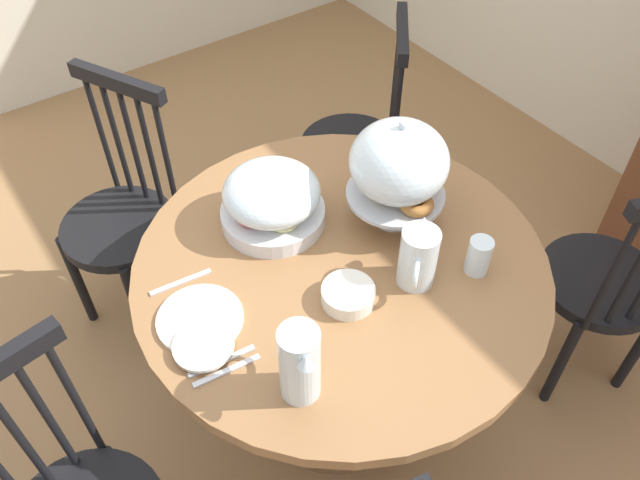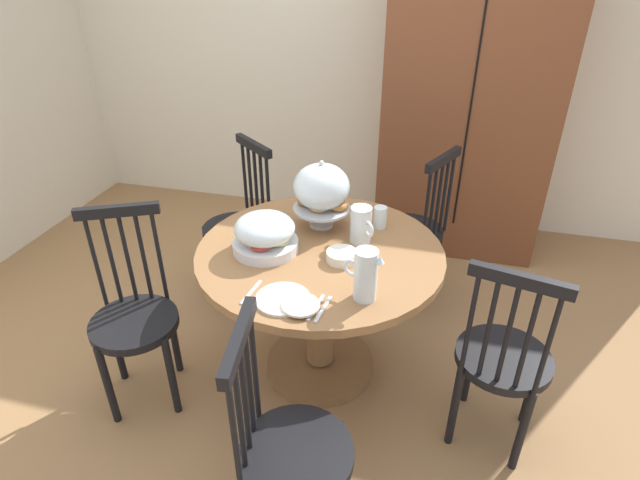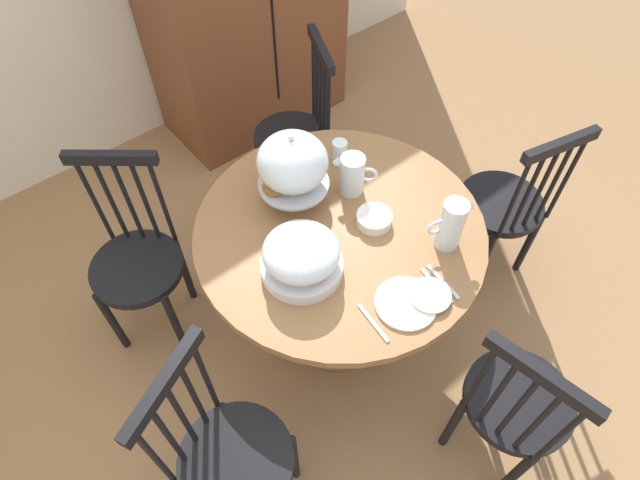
% 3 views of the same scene
% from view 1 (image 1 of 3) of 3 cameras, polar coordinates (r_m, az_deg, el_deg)
% --- Properties ---
extents(ground_plane, '(10.00, 10.00, 0.00)m').
position_cam_1_polar(ground_plane, '(2.40, 2.13, -12.38)').
color(ground_plane, '#997047').
extents(dining_table, '(1.14, 1.14, 0.74)m').
position_cam_1_polar(dining_table, '(1.93, 1.73, -6.36)').
color(dining_table, olive).
rests_on(dining_table, ground_plane).
extents(windsor_chair_near_window, '(0.44, 0.44, 0.97)m').
position_cam_1_polar(windsor_chair_near_window, '(2.27, 23.95, -3.80)').
color(windsor_chair_near_window, black).
rests_on(windsor_chair_near_window, ground_plane).
extents(windsor_chair_by_cabinet, '(0.47, 0.47, 0.97)m').
position_cam_1_polar(windsor_chair_by_cabinet, '(2.59, 3.29, 8.28)').
color(windsor_chair_by_cabinet, black).
rests_on(windsor_chair_by_cabinet, ground_plane).
extents(windsor_chair_facing_door, '(0.44, 0.44, 0.97)m').
position_cam_1_polar(windsor_chair_facing_door, '(2.37, -17.07, 1.49)').
color(windsor_chair_facing_door, black).
rests_on(windsor_chair_facing_door, ground_plane).
extents(pastry_stand_with_dome, '(0.28, 0.28, 0.34)m').
position_cam_1_polar(pastry_stand_with_dome, '(1.76, 7.01, 6.57)').
color(pastry_stand_with_dome, silver).
rests_on(pastry_stand_with_dome, dining_table).
extents(fruit_platter_covered, '(0.30, 0.30, 0.18)m').
position_cam_1_polar(fruit_platter_covered, '(1.81, -4.29, 3.59)').
color(fruit_platter_covered, silver).
rests_on(fruit_platter_covered, dining_table).
extents(orange_juice_pitcher, '(0.17, 0.09, 0.22)m').
position_cam_1_polar(orange_juice_pitcher, '(1.44, -1.82, -11.06)').
color(orange_juice_pitcher, silver).
rests_on(orange_juice_pitcher, dining_table).
extents(milk_pitcher, '(0.14, 0.15, 0.18)m').
position_cam_1_polar(milk_pitcher, '(1.67, 8.67, -1.75)').
color(milk_pitcher, silver).
rests_on(milk_pitcher, dining_table).
extents(china_plate_large, '(0.22, 0.22, 0.01)m').
position_cam_1_polar(china_plate_large, '(1.66, -10.61, -6.90)').
color(china_plate_large, white).
rests_on(china_plate_large, dining_table).
extents(china_plate_small, '(0.15, 0.15, 0.01)m').
position_cam_1_polar(china_plate_small, '(1.59, -10.32, -9.21)').
color(china_plate_small, white).
rests_on(china_plate_small, china_plate_large).
extents(cereal_bowl, '(0.14, 0.14, 0.04)m').
position_cam_1_polar(cereal_bowl, '(1.66, 2.51, -4.89)').
color(cereal_bowl, white).
rests_on(cereal_bowl, dining_table).
extents(drinking_glass, '(0.06, 0.06, 0.11)m').
position_cam_1_polar(drinking_glass, '(1.75, 13.91, -1.40)').
color(drinking_glass, silver).
rests_on(drinking_glass, dining_table).
extents(table_knife, '(0.03, 0.17, 0.01)m').
position_cam_1_polar(table_knife, '(1.58, -8.72, -10.59)').
color(table_knife, silver).
rests_on(table_knife, dining_table).
extents(dinner_fork, '(0.03, 0.17, 0.01)m').
position_cam_1_polar(dinner_fork, '(1.56, -8.28, -11.42)').
color(dinner_fork, silver).
rests_on(dinner_fork, dining_table).
extents(soup_spoon, '(0.03, 0.17, 0.01)m').
position_cam_1_polar(soup_spoon, '(1.75, -12.27, -3.68)').
color(soup_spoon, silver).
rests_on(soup_spoon, dining_table).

